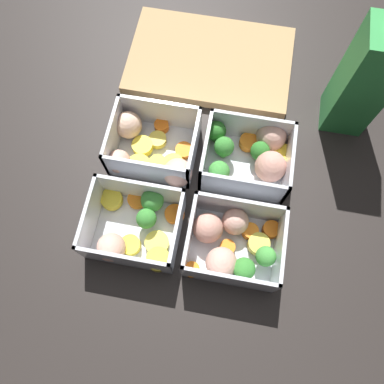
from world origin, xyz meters
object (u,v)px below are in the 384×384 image
object	(u,v)px
container_far_right	(252,155)
container_near_right	(231,243)
container_near_left	(135,227)
juice_carton	(364,81)
container_far_left	(151,149)

from	to	relation	value
container_far_right	container_near_right	bearing A→B (deg)	-94.66
container_near_left	juice_carton	size ratio (longest dim) A/B	0.67
container_near_right	container_far_left	xyz separation A→B (m)	(-0.14, 0.12, -0.00)
container_near_right	container_far_left	world-z (taller)	same
container_near_left	container_near_right	distance (m)	0.14
container_near_left	container_far_right	distance (m)	0.21
container_near_left	container_far_right	world-z (taller)	same
container_near_right	container_far_left	bearing A→B (deg)	139.01
container_far_right	juice_carton	bearing A→B (deg)	38.72
container_far_right	juice_carton	size ratio (longest dim) A/B	0.71
container_near_right	container_near_left	bearing A→B (deg)	-179.65
container_near_left	juice_carton	bearing A→B (deg)	41.30
container_far_left	juice_carton	bearing A→B (deg)	23.54
container_far_left	container_far_right	distance (m)	0.16
container_near_left	container_far_left	xyz separation A→B (m)	(-0.00, 0.13, -0.00)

